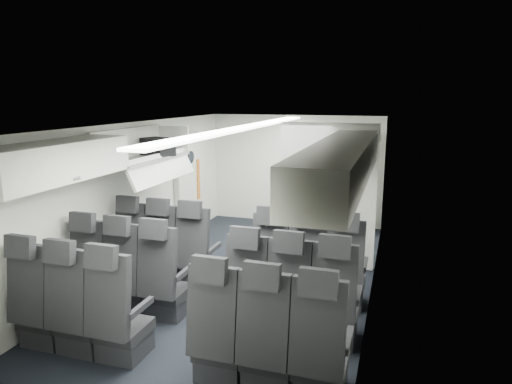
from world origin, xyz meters
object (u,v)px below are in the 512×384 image
Objects in this scene: boarding_door at (189,184)px; carry_on_bag at (158,147)px; seat_row_rear at (167,329)px; galley_unit at (342,181)px; flight_attendant at (302,198)px; seat_row_front at (234,263)px; seat_row_mid at (206,290)px.

boarding_door is 1.77m from carry_on_bag.
carry_on_bag is (-1.35, 2.36, 1.40)m from seat_row_rear.
galley_unit is at bearing 68.79° from carry_on_bag.
galley_unit is 1.12× the size of flight_attendant.
seat_row_front is 3.43m from galley_unit.
seat_row_rear is at bearing -40.85° from carry_on_bag.
seat_row_rear is (0.00, -1.80, 0.00)m from seat_row_front.
boarding_door is at bearing -155.72° from galley_unit.
seat_row_rear is 4.25m from boarding_door.
carry_on_bag reaches higher than boarding_door.
boarding_door is at bearing 118.77° from seat_row_mid.
seat_row_mid is 1.79× the size of boarding_door.
seat_row_mid is at bearing -102.88° from galley_unit.
seat_row_front is 1.00× the size of seat_row_rear.
flight_attendant reaches higher than seat_row_front.
flight_attendant is at bearing 0.06° from boarding_door.
seat_row_mid and seat_row_rear have the same top height.
seat_row_front is at bearing 90.00° from seat_row_rear.
boarding_door reaches higher than seat_row_mid.
seat_row_rear is (0.00, -0.90, 0.00)m from seat_row_mid.
carry_on_bag is (-1.35, 0.56, 1.40)m from seat_row_front.
boarding_door is at bearing 119.84° from carry_on_bag.
seat_row_front is 2.71m from boarding_door.
seat_row_front is 7.75× the size of carry_on_bag.
seat_row_front is at bearing -3.04° from carry_on_bag.
seat_row_rear is 1.79× the size of boarding_door.
boarding_door is (-2.59, -1.17, 0.00)m from galley_unit.
galley_unit is at bearing 24.28° from boarding_door.
boarding_door reaches higher than seat_row_rear.
seat_row_front is 1.00× the size of seat_row_mid.
flight_attendant is at bearing 81.66° from seat_row_mid.
boarding_door is (-1.64, 2.09, 0.55)m from seat_row_front.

